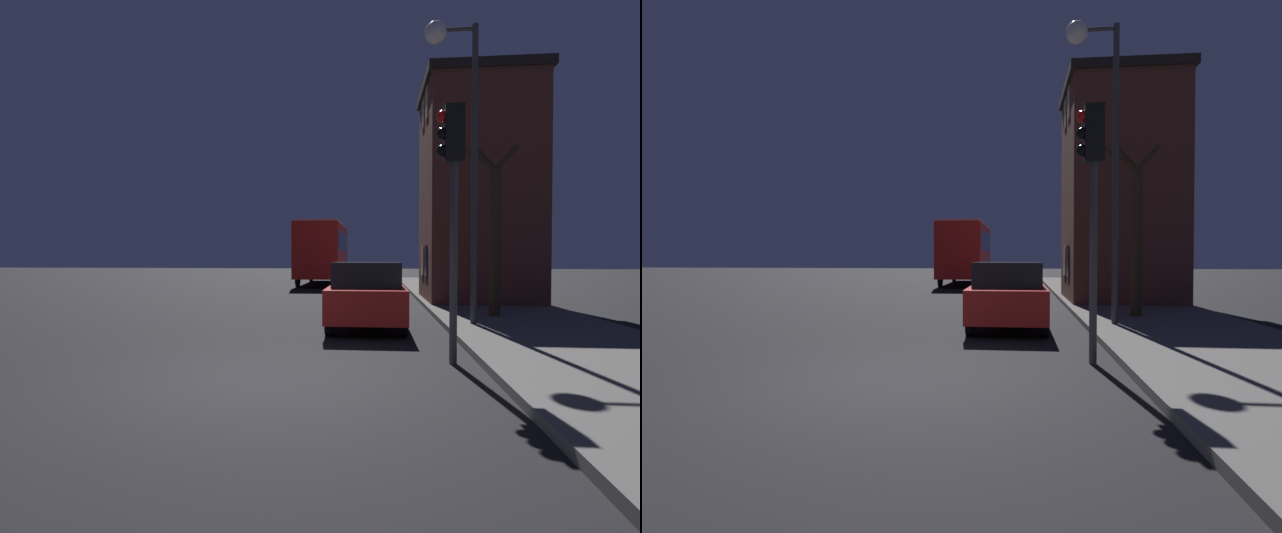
# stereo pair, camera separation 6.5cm
# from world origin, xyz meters

# --- Properties ---
(ground_plane) EXTENTS (120.00, 120.00, 0.00)m
(ground_plane) POSITION_xyz_m (0.00, 0.00, 0.00)
(ground_plane) COLOR black
(brick_building) EXTENTS (3.94, 4.80, 7.85)m
(brick_building) POSITION_xyz_m (5.38, 11.97, 4.08)
(brick_building) COLOR brown
(brick_building) RESTS_ON sidewalk
(streetlamp) EXTENTS (1.23, 0.52, 7.04)m
(streetlamp) POSITION_xyz_m (3.54, 5.27, 5.31)
(streetlamp) COLOR #38383A
(streetlamp) RESTS_ON sidewalk
(traffic_light) EXTENTS (0.43, 0.24, 4.10)m
(traffic_light) POSITION_xyz_m (2.90, 1.42, 2.95)
(traffic_light) COLOR #38383A
(traffic_light) RESTS_ON ground
(bare_tree) EXTENTS (1.74, 0.74, 4.59)m
(bare_tree) POSITION_xyz_m (4.83, 6.88, 2.35)
(bare_tree) COLOR #382819
(bare_tree) RESTS_ON sidewalk
(bus) EXTENTS (2.44, 9.08, 3.65)m
(bus) POSITION_xyz_m (-1.38, 23.40, 2.17)
(bus) COLOR red
(bus) RESTS_ON ground
(car_near_lane) EXTENTS (1.74, 3.91, 1.57)m
(car_near_lane) POSITION_xyz_m (1.51, 5.22, 0.80)
(car_near_lane) COLOR #B21E19
(car_near_lane) RESTS_ON ground
(car_mid_lane) EXTENTS (1.88, 4.39, 1.46)m
(car_mid_lane) POSITION_xyz_m (1.67, 13.67, 0.76)
(car_mid_lane) COLOR beige
(car_mid_lane) RESTS_ON ground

